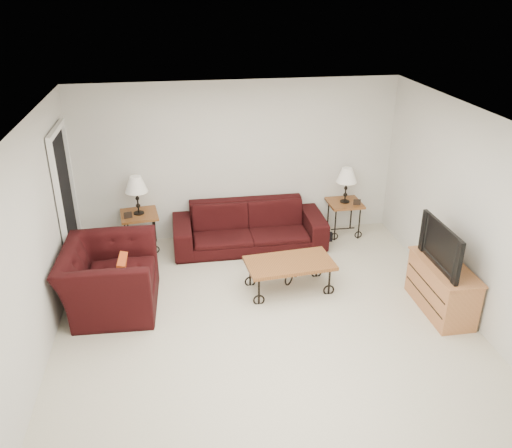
{
  "coord_description": "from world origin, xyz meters",
  "views": [
    {
      "loc": [
        -0.95,
        -5.24,
        3.82
      ],
      "look_at": [
        0.0,
        0.7,
        1.0
      ],
      "focal_mm": 36.65,
      "sensor_mm": 36.0,
      "label": 1
    }
  ],
  "objects_px": {
    "armchair": "(110,278)",
    "coffee_table": "(289,276)",
    "lamp_right": "(346,185)",
    "lamp_left": "(137,195)",
    "television": "(448,245)",
    "side_table_left": "(141,231)",
    "tv_stand": "(442,288)",
    "backpack": "(323,231)",
    "side_table_right": "(343,218)",
    "sofa": "(249,226)"
  },
  "relations": [
    {
      "from": "armchair",
      "to": "coffee_table",
      "type": "bearing_deg",
      "value": -87.14
    },
    {
      "from": "lamp_right",
      "to": "armchair",
      "type": "bearing_deg",
      "value": -156.42
    },
    {
      "from": "lamp_left",
      "to": "coffee_table",
      "type": "bearing_deg",
      "value": -37.36
    },
    {
      "from": "lamp_left",
      "to": "television",
      "type": "relative_size",
      "value": 0.62
    },
    {
      "from": "side_table_left",
      "to": "tv_stand",
      "type": "xyz_separation_m",
      "value": [
        3.79,
        -2.3,
        0.02
      ]
    },
    {
      "from": "tv_stand",
      "to": "backpack",
      "type": "xyz_separation_m",
      "value": [
        -0.97,
        1.98,
        -0.09
      ]
    },
    {
      "from": "tv_stand",
      "to": "backpack",
      "type": "height_order",
      "value": "tv_stand"
    },
    {
      "from": "lamp_left",
      "to": "backpack",
      "type": "height_order",
      "value": "lamp_left"
    },
    {
      "from": "side_table_right",
      "to": "lamp_left",
      "type": "bearing_deg",
      "value": 180.0
    },
    {
      "from": "sofa",
      "to": "tv_stand",
      "type": "relative_size",
      "value": 2.18
    },
    {
      "from": "sofa",
      "to": "backpack",
      "type": "xyz_separation_m",
      "value": [
        1.16,
        -0.13,
        -0.11
      ]
    },
    {
      "from": "side_table_right",
      "to": "coffee_table",
      "type": "bearing_deg",
      "value": -129.01
    },
    {
      "from": "sofa",
      "to": "television",
      "type": "xyz_separation_m",
      "value": [
        2.11,
        -2.12,
        0.58
      ]
    },
    {
      "from": "tv_stand",
      "to": "television",
      "type": "distance_m",
      "value": 0.6
    },
    {
      "from": "coffee_table",
      "to": "armchair",
      "type": "xyz_separation_m",
      "value": [
        -2.32,
        -0.02,
        0.2
      ]
    },
    {
      "from": "sofa",
      "to": "coffee_table",
      "type": "xyz_separation_m",
      "value": [
        0.35,
        -1.35,
        -0.13
      ]
    },
    {
      "from": "sofa",
      "to": "side_table_right",
      "type": "relative_size",
      "value": 4.08
    },
    {
      "from": "side_table_left",
      "to": "lamp_left",
      "type": "height_order",
      "value": "lamp_left"
    },
    {
      "from": "sofa",
      "to": "side_table_right",
      "type": "bearing_deg",
      "value": 6.47
    },
    {
      "from": "lamp_right",
      "to": "armchair",
      "type": "relative_size",
      "value": 0.45
    },
    {
      "from": "side_table_left",
      "to": "sofa",
      "type": "bearing_deg",
      "value": -6.17
    },
    {
      "from": "sofa",
      "to": "backpack",
      "type": "height_order",
      "value": "sofa"
    },
    {
      "from": "side_table_left",
      "to": "lamp_left",
      "type": "bearing_deg",
      "value": 0.0
    },
    {
      "from": "lamp_right",
      "to": "armchair",
      "type": "height_order",
      "value": "lamp_right"
    },
    {
      "from": "side_table_left",
      "to": "coffee_table",
      "type": "bearing_deg",
      "value": -37.36
    },
    {
      "from": "side_table_right",
      "to": "lamp_right",
      "type": "xyz_separation_m",
      "value": [
        0.0,
        0.0,
        0.57
      ]
    },
    {
      "from": "side_table_left",
      "to": "side_table_right",
      "type": "bearing_deg",
      "value": 0.0
    },
    {
      "from": "side_table_left",
      "to": "television",
      "type": "relative_size",
      "value": 0.62
    },
    {
      "from": "side_table_right",
      "to": "tv_stand",
      "type": "relative_size",
      "value": 0.54
    },
    {
      "from": "television",
      "to": "backpack",
      "type": "relative_size",
      "value": 2.08
    },
    {
      "from": "armchair",
      "to": "tv_stand",
      "type": "xyz_separation_m",
      "value": [
        4.11,
        -0.74,
        -0.09
      ]
    },
    {
      "from": "sofa",
      "to": "armchair",
      "type": "distance_m",
      "value": 2.41
    },
    {
      "from": "side_table_left",
      "to": "tv_stand",
      "type": "bearing_deg",
      "value": -31.19
    },
    {
      "from": "armchair",
      "to": "side_table_left",
      "type": "bearing_deg",
      "value": -9.02
    },
    {
      "from": "sofa",
      "to": "side_table_left",
      "type": "xyz_separation_m",
      "value": [
        -1.66,
        0.18,
        -0.04
      ]
    },
    {
      "from": "armchair",
      "to": "television",
      "type": "bearing_deg",
      "value": -97.96
    },
    {
      "from": "side_table_left",
      "to": "armchair",
      "type": "xyz_separation_m",
      "value": [
        -0.31,
        -1.56,
        0.12
      ]
    },
    {
      "from": "tv_stand",
      "to": "side_table_left",
      "type": "bearing_deg",
      "value": 148.81
    },
    {
      "from": "lamp_left",
      "to": "backpack",
      "type": "bearing_deg",
      "value": -6.3
    },
    {
      "from": "coffee_table",
      "to": "tv_stand",
      "type": "height_order",
      "value": "tv_stand"
    },
    {
      "from": "side_table_right",
      "to": "tv_stand",
      "type": "height_order",
      "value": "tv_stand"
    },
    {
      "from": "side_table_left",
      "to": "backpack",
      "type": "xyz_separation_m",
      "value": [
        2.82,
        -0.31,
        -0.07
      ]
    },
    {
      "from": "lamp_left",
      "to": "sofa",
      "type": "bearing_deg",
      "value": -6.17
    },
    {
      "from": "lamp_right",
      "to": "tv_stand",
      "type": "distance_m",
      "value": 2.42
    },
    {
      "from": "lamp_left",
      "to": "television",
      "type": "distance_m",
      "value": 4.42
    },
    {
      "from": "side_table_right",
      "to": "tv_stand",
      "type": "xyz_separation_m",
      "value": [
        0.54,
        -2.3,
        0.03
      ]
    },
    {
      "from": "coffee_table",
      "to": "armchair",
      "type": "bearing_deg",
      "value": -179.46
    },
    {
      "from": "side_table_left",
      "to": "backpack",
      "type": "height_order",
      "value": "side_table_left"
    },
    {
      "from": "armchair",
      "to": "sofa",
      "type": "bearing_deg",
      "value": -52.84
    },
    {
      "from": "armchair",
      "to": "tv_stand",
      "type": "height_order",
      "value": "armchair"
    }
  ]
}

